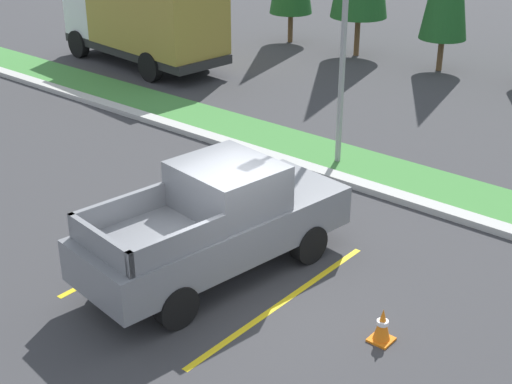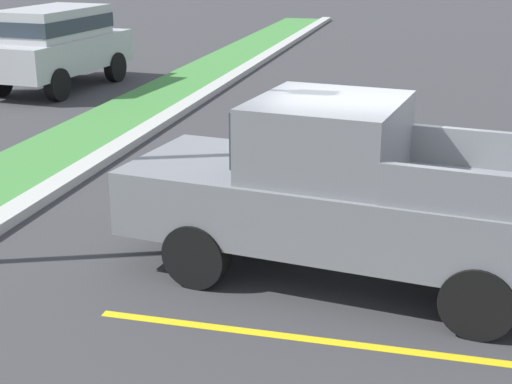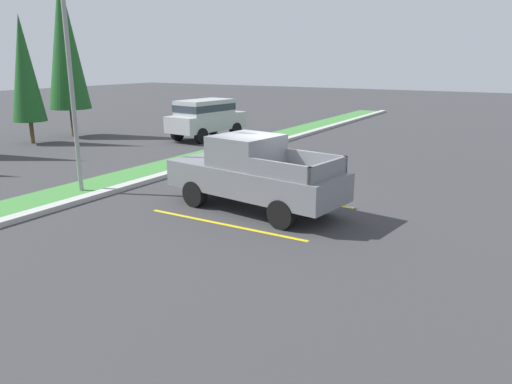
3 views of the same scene
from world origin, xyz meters
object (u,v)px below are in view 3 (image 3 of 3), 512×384
object	(u,v)px
suv_distant	(206,116)
street_light	(73,68)
cypress_tree_far_right	(65,43)
pickup_truck_main	(253,174)
cypress_tree_rightmost	(24,69)
traffic_cone	(302,175)

from	to	relation	value
suv_distant	street_light	world-z (taller)	street_light
cypress_tree_far_right	pickup_truck_main	bearing A→B (deg)	-112.86
pickup_truck_main	cypress_tree_far_right	world-z (taller)	cypress_tree_far_right
cypress_tree_rightmost	cypress_tree_far_right	size ratio (longest dim) A/B	0.74
pickup_truck_main	traffic_cone	bearing A→B (deg)	1.72
suv_distant	cypress_tree_far_right	bearing A→B (deg)	113.84
cypress_tree_far_right	traffic_cone	world-z (taller)	cypress_tree_far_right
street_light	cypress_tree_far_right	bearing A→B (deg)	52.27
cypress_tree_rightmost	traffic_cone	size ratio (longest dim) A/B	10.52
pickup_truck_main	cypress_tree_rightmost	bearing A→B (deg)	75.69
street_light	cypress_tree_far_right	distance (m)	13.02
suv_distant	street_light	xyz separation A→B (m)	(-11.02, -3.30, 2.67)
suv_distant	street_light	size ratio (longest dim) A/B	0.71
cypress_tree_far_right	street_light	bearing A→B (deg)	-127.73
street_light	suv_distant	bearing A→B (deg)	16.66
pickup_truck_main	street_light	xyz separation A→B (m)	(-1.26, 5.59, 2.87)
pickup_truck_main	traffic_cone	xyz separation A→B (m)	(3.42, 0.10, -0.75)
pickup_truck_main	suv_distant	xyz separation A→B (m)	(9.76, 8.89, 0.20)
suv_distant	cypress_tree_rightmost	size ratio (longest dim) A/B	0.75
street_light	traffic_cone	bearing A→B (deg)	-49.51
suv_distant	cypress_tree_rightmost	bearing A→B (deg)	130.38
cypress_tree_rightmost	cypress_tree_far_right	xyz separation A→B (m)	(2.69, 0.18, 1.32)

